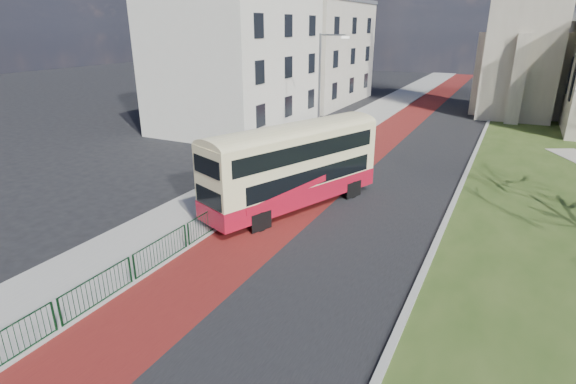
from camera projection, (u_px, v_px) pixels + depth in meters
The scene contains 11 objects.
ground at pixel (236, 276), 16.47m from camera, with size 160.00×160.00×0.00m, color black.
road_carriageway at pixel (405, 152), 32.55m from camera, with size 9.00×120.00×0.01m, color black.
bus_lane at pixel (369, 148), 33.70m from camera, with size 3.40×120.00×0.01m, color #591414.
pavement_west at pixel (322, 141), 35.29m from camera, with size 4.00×120.00×0.12m, color gray.
kerb_west at pixel (346, 144), 34.44m from camera, with size 0.25×120.00×0.13m, color #999993.
kerb_east at pixel (475, 152), 32.26m from camera, with size 0.25×80.00×0.13m, color #999993.
pedestrian_railing at pixel (230, 210), 20.87m from camera, with size 0.07×24.00×1.12m.
street_block_near at pixel (236, 52), 38.52m from camera, with size 10.30×14.30×13.00m.
street_block_far at pixel (312, 52), 52.16m from camera, with size 10.30×16.30×11.50m.
streetlamp at pixel (321, 86), 31.76m from camera, with size 2.13×0.18×8.00m.
bus at pixel (294, 163), 21.81m from camera, with size 5.67×9.89×4.07m.
Camera 1 is at (8.18, -11.96, 8.62)m, focal length 28.00 mm.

